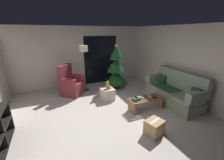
{
  "coord_description": "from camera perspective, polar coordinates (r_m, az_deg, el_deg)",
  "views": [
    {
      "loc": [
        -1.32,
        -3.17,
        2.28
      ],
      "look_at": [
        0.4,
        0.7,
        0.85
      ],
      "focal_mm": 23.12,
      "sensor_mm": 36.0,
      "label": 1
    }
  ],
  "objects": [
    {
      "name": "ground_plane",
      "position": [
        4.12,
        -1.15,
        -14.93
      ],
      "size": [
        7.0,
        7.0,
        0.0
      ],
      "primitive_type": "plane",
      "color": "#BCB2A8"
    },
    {
      "name": "wall_back",
      "position": [
        6.45,
        -12.02,
        9.07
      ],
      "size": [
        5.72,
        0.12,
        2.5
      ],
      "primitive_type": "cube",
      "color": "beige",
      "rests_on": "ground"
    },
    {
      "name": "wall_right",
      "position": [
        5.35,
        28.38,
        5.31
      ],
      "size": [
        0.12,
        6.0,
        2.5
      ],
      "primitive_type": "cube",
      "color": "beige",
      "rests_on": "ground"
    },
    {
      "name": "patio_door_frame",
      "position": [
        6.64,
        -4.5,
        8.37
      ],
      "size": [
        1.6,
        0.02,
        2.2
      ],
      "primitive_type": "cube",
      "color": "silver",
      "rests_on": "ground"
    },
    {
      "name": "patio_door_glass",
      "position": [
        6.63,
        -4.44,
        7.92
      ],
      "size": [
        1.5,
        0.02,
        2.1
      ],
      "primitive_type": "cube",
      "color": "black",
      "rests_on": "ground"
    },
    {
      "name": "couch",
      "position": [
        5.17,
        23.37,
        -4.29
      ],
      "size": [
        0.82,
        1.95,
        1.08
      ],
      "color": "gray",
      "rests_on": "ground"
    },
    {
      "name": "coffee_table",
      "position": [
        4.55,
        13.22,
        -8.35
      ],
      "size": [
        1.1,
        0.4,
        0.38
      ],
      "color": "olive",
      "rests_on": "ground"
    },
    {
      "name": "remote_black",
      "position": [
        4.57,
        16.5,
        -6.65
      ],
      "size": [
        0.16,
        0.09,
        0.02
      ],
      "primitive_type": "cube",
      "rotation": [
        0.0,
        0.0,
        4.43
      ],
      "color": "black",
      "rests_on": "coffee_table"
    },
    {
      "name": "remote_white",
      "position": [
        4.59,
        14.55,
        -6.34
      ],
      "size": [
        0.08,
        0.16,
        0.02
      ],
      "primitive_type": "cube",
      "rotation": [
        0.0,
        0.0,
        2.92
      ],
      "color": "silver",
      "rests_on": "coffee_table"
    },
    {
      "name": "remote_graphite",
      "position": [
        4.7,
        15.88,
        -5.88
      ],
      "size": [
        0.13,
        0.15,
        0.02
      ],
      "primitive_type": "cube",
      "rotation": [
        0.0,
        0.0,
        2.49
      ],
      "color": "#333338",
      "rests_on": "coffee_table"
    },
    {
      "name": "remote_silver",
      "position": [
        4.49,
        11.58,
        -6.7
      ],
      "size": [
        0.1,
        0.16,
        0.02
      ],
      "primitive_type": "cube",
      "rotation": [
        0.0,
        0.0,
        3.56
      ],
      "color": "#ADADB2",
      "rests_on": "coffee_table"
    },
    {
      "name": "book_stack",
      "position": [
        4.33,
        9.62,
        -7.3
      ],
      "size": [
        0.25,
        0.22,
        0.06
      ],
      "color": "#6B3D7A",
      "rests_on": "coffee_table"
    },
    {
      "name": "cell_phone",
      "position": [
        4.3,
        9.44,
        -6.85
      ],
      "size": [
        0.09,
        0.15,
        0.01
      ],
      "primitive_type": "cube",
      "rotation": [
        0.0,
        0.0,
        -0.16
      ],
      "color": "black",
      "rests_on": "book_stack"
    },
    {
      "name": "christmas_tree",
      "position": [
        5.93,
        1.57,
        4.41
      ],
      "size": [
        0.9,
        0.9,
        1.84
      ],
      "color": "#4C1E19",
      "rests_on": "ground"
    },
    {
      "name": "armchair",
      "position": [
        5.6,
        -15.87,
        -1.66
      ],
      "size": [
        0.97,
        0.97,
        1.13
      ],
      "color": "maroon",
      "rests_on": "ground"
    },
    {
      "name": "floor_lamp",
      "position": [
        5.6,
        -11.11,
        10.38
      ],
      "size": [
        0.32,
        0.32,
        1.78
      ],
      "color": "#2D2D30",
      "rests_on": "ground"
    },
    {
      "name": "ottoman",
      "position": [
        5.1,
        -1.85,
        -5.5
      ],
      "size": [
        0.44,
        0.44,
        0.39
      ],
      "primitive_type": "cube",
      "color": "beige",
      "rests_on": "ground"
    },
    {
      "name": "teddy_bear_honey",
      "position": [
        4.97,
        -1.78,
        -2.22
      ],
      "size": [
        0.21,
        0.22,
        0.29
      ],
      "color": "tan",
      "rests_on": "ottoman"
    },
    {
      "name": "cardboard_box_taped_mid_floor",
      "position": [
        3.64,
        16.32,
        -17.54
      ],
      "size": [
        0.47,
        0.43,
        0.36
      ],
      "color": "tan",
      "rests_on": "ground"
    }
  ]
}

